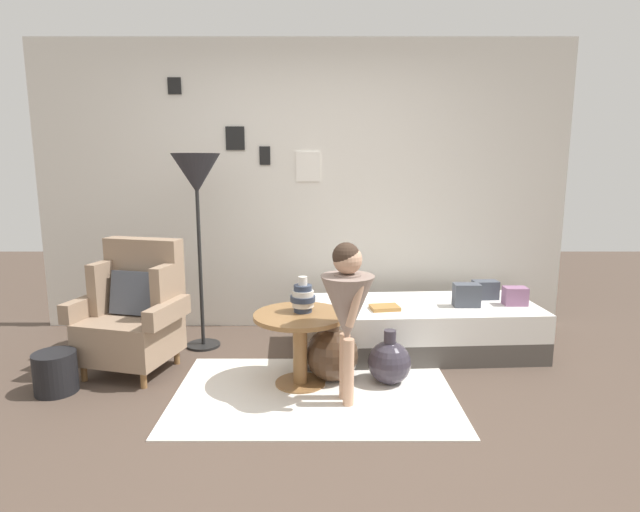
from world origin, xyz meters
TOP-DOWN VIEW (x-y plane):
  - ground_plane at (0.00, 0.00)m, footprint 12.00×12.00m
  - gallery_wall at (-0.00, 1.95)m, footprint 4.80×0.12m
  - rug at (0.13, 0.43)m, footprint 1.87×1.21m
  - armchair at (-1.21, 0.87)m, footprint 0.85×0.72m
  - daybed at (0.97, 1.24)m, footprint 1.95×0.92m
  - pillow_head at (1.74, 1.22)m, footprint 0.18×0.12m
  - pillow_mid at (1.56, 1.40)m, footprint 0.21×0.13m
  - pillow_back at (1.33, 1.17)m, footprint 0.20×0.12m
  - side_table at (0.03, 0.58)m, footprint 0.64×0.64m
  - vase_striped at (0.05, 0.63)m, footprint 0.17×0.17m
  - floor_lamp at (-0.82, 1.35)m, footprint 0.39×0.39m
  - person_child at (0.34, 0.31)m, footprint 0.34×0.34m
  - book_on_daybed at (0.67, 1.08)m, footprint 0.24×0.19m
  - demijohn_near at (0.25, 0.67)m, footprint 0.38×0.38m
  - demijohn_far at (0.65, 0.61)m, footprint 0.30×0.30m
  - magazine_basket at (-1.62, 0.47)m, footprint 0.28×0.28m

SIDE VIEW (x-z plane):
  - ground_plane at x=0.00m, z-range 0.00..0.00m
  - rug at x=0.13m, z-range 0.00..0.01m
  - magazine_basket at x=-1.62m, z-range 0.00..0.28m
  - demijohn_far at x=0.65m, z-range -0.04..0.35m
  - demijohn_near at x=0.25m, z-range -0.04..0.42m
  - daybed at x=0.97m, z-range 0.00..0.40m
  - side_table at x=0.03m, z-range 0.12..0.64m
  - book_on_daybed at x=0.67m, z-range 0.40..0.43m
  - armchair at x=-1.21m, z-range -0.05..0.92m
  - pillow_head at x=1.74m, z-range 0.40..0.55m
  - pillow_mid at x=1.56m, z-range 0.40..0.55m
  - pillow_back at x=1.33m, z-range 0.40..0.58m
  - vase_striped at x=0.05m, z-range 0.49..0.74m
  - person_child at x=0.34m, z-range 0.14..1.19m
  - gallery_wall at x=0.00m, z-range 0.00..2.60m
  - floor_lamp at x=-0.82m, z-range 0.58..2.19m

